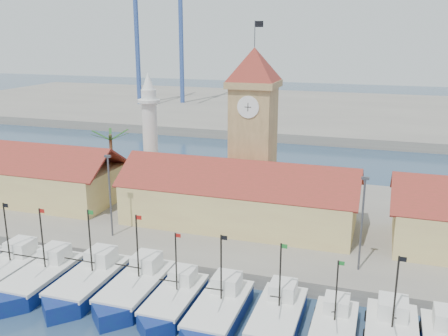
% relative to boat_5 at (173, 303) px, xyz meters
% --- Properties ---
extents(ground, '(400.00, 400.00, 0.00)m').
position_rel_boat_5_xyz_m(ground, '(0.63, -2.37, -0.74)').
color(ground, '#1D374F').
rests_on(ground, ground).
extents(quay, '(140.00, 32.00, 1.50)m').
position_rel_boat_5_xyz_m(quay, '(0.63, 21.63, 0.01)').
color(quay, gray).
rests_on(quay, ground).
extents(terminal, '(240.00, 80.00, 2.00)m').
position_rel_boat_5_xyz_m(terminal, '(0.63, 107.63, 0.26)').
color(terminal, gray).
rests_on(terminal, ground).
extents(boat_1, '(3.85, 10.54, 7.98)m').
position_rel_boat_5_xyz_m(boat_1, '(-17.40, -0.17, 0.09)').
color(boat_1, navy).
rests_on(boat_1, ground).
extents(boat_2, '(3.83, 10.50, 7.95)m').
position_rel_boat_5_xyz_m(boat_2, '(-13.29, -0.30, 0.08)').
color(boat_2, navy).
rests_on(boat_2, ground).
extents(boat_3, '(3.92, 10.75, 8.13)m').
position_rel_boat_5_xyz_m(boat_3, '(-8.63, 0.32, 0.10)').
color(boat_3, navy).
rests_on(boat_3, ground).
extents(boat_4, '(3.88, 10.64, 8.05)m').
position_rel_boat_5_xyz_m(boat_4, '(-4.05, 0.69, 0.09)').
color(boat_4, navy).
rests_on(boat_4, ground).
extents(boat_5, '(3.45, 9.45, 7.15)m').
position_rel_boat_5_xyz_m(boat_5, '(0.00, 0.00, 0.00)').
color(boat_5, navy).
rests_on(boat_5, ground).
extents(boat_6, '(3.74, 10.24, 7.75)m').
position_rel_boat_5_xyz_m(boat_6, '(4.18, -0.53, 0.06)').
color(boat_6, navy).
rests_on(boat_6, ground).
extents(boat_7, '(3.59, 9.84, 7.44)m').
position_rel_boat_5_xyz_m(boat_7, '(8.95, 0.00, 0.03)').
color(boat_7, navy).
rests_on(boat_7, ground).
extents(boat_8, '(3.30, 9.04, 6.84)m').
position_rel_boat_5_xyz_m(boat_8, '(13.42, -0.40, -0.03)').
color(boat_8, navy).
rests_on(boat_8, ground).
extents(hall_left, '(31.20, 10.13, 7.61)m').
position_rel_boat_5_xyz_m(hall_left, '(-31.37, 17.63, 3.25)').
color(hall_left, '#D9C777').
rests_on(hall_left, quay).
extents(hall_center, '(27.04, 10.13, 7.61)m').
position_rel_boat_5_xyz_m(hall_center, '(0.63, 17.63, 3.25)').
color(hall_center, '#D9C777').
rests_on(hall_center, quay).
extents(clock_tower, '(5.80, 5.80, 22.70)m').
position_rel_boat_5_xyz_m(clock_tower, '(0.63, 23.63, 11.22)').
color(clock_tower, tan).
rests_on(clock_tower, quay).
extents(minaret, '(3.00, 3.00, 16.30)m').
position_rel_boat_5_xyz_m(minaret, '(-14.37, 25.63, 8.99)').
color(minaret, silver).
rests_on(minaret, quay).
extents(palm_tree, '(5.60, 5.03, 8.39)m').
position_rel_boat_5_xyz_m(palm_tree, '(-19.37, 23.63, 5.51)').
color(palm_tree, brown).
rests_on(palm_tree, quay).
extents(lamp_posts, '(80.70, 0.25, 9.03)m').
position_rel_boat_5_xyz_m(lamp_posts, '(1.13, 9.63, 5.74)').
color(lamp_posts, '#3F3F44').
rests_on(lamp_posts, quay).
extents(crane_blue_far, '(1.00, 33.16, 45.52)m').
position_rel_boat_5_xyz_m(crane_blue_far, '(-54.50, 98.25, 26.55)').
color(crane_blue_far, '#314D96').
rests_on(crane_blue_far, terminal).
extents(crane_blue_near, '(1.00, 30.22, 43.05)m').
position_rel_boat_5_xyz_m(crane_blue_near, '(-43.14, 104.58, 24.95)').
color(crane_blue_near, '#314D96').
rests_on(crane_blue_near, terminal).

